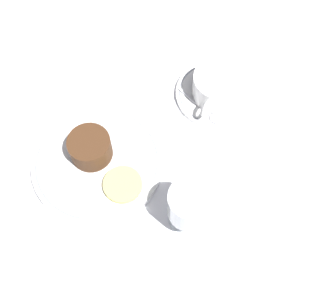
% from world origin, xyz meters
% --- Properties ---
extents(ground_plane, '(3.00, 3.00, 0.00)m').
position_xyz_m(ground_plane, '(0.00, 0.00, 0.00)').
color(ground_plane, white).
extents(dinner_plate, '(0.24, 0.24, 0.01)m').
position_xyz_m(dinner_plate, '(0.04, -0.02, 0.01)').
color(dinner_plate, white).
rests_on(dinner_plate, ground_plane).
extents(saucer, '(0.15, 0.15, 0.01)m').
position_xyz_m(saucer, '(-0.20, 0.11, 0.01)').
color(saucer, white).
rests_on(saucer, ground_plane).
extents(coffee_cup, '(0.12, 0.10, 0.05)m').
position_xyz_m(coffee_cup, '(-0.20, 0.11, 0.04)').
color(coffee_cup, white).
rests_on(coffee_cup, saucer).
extents(spoon, '(0.05, 0.10, 0.00)m').
position_xyz_m(spoon, '(-0.15, 0.10, 0.01)').
color(spoon, silver).
rests_on(spoon, saucer).
extents(wine_glass, '(0.07, 0.07, 0.11)m').
position_xyz_m(wine_glass, '(0.06, 0.17, 0.07)').
color(wine_glass, silver).
rests_on(wine_glass, ground_plane).
extents(fork, '(0.05, 0.19, 0.01)m').
position_xyz_m(fork, '(-0.14, 0.02, 0.00)').
color(fork, silver).
rests_on(fork, ground_plane).
extents(dessert_cake, '(0.08, 0.08, 0.05)m').
position_xyz_m(dessert_cake, '(0.03, -0.04, 0.04)').
color(dessert_cake, '#4C2D19').
rests_on(dessert_cake, dinner_plate).
extents(pineapple_slice, '(0.07, 0.07, 0.01)m').
position_xyz_m(pineapple_slice, '(0.06, 0.04, 0.02)').
color(pineapple_slice, '#EFE075').
rests_on(pineapple_slice, dinner_plate).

